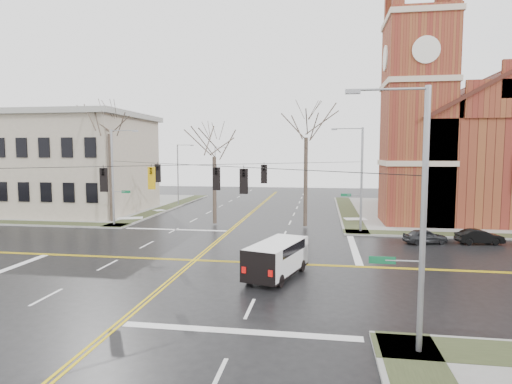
# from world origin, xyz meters

# --- Properties ---
(ground) EXTENTS (120.00, 120.00, 0.00)m
(ground) POSITION_xyz_m (0.00, 0.00, 0.00)
(ground) COLOR black
(ground) RESTS_ON ground
(sidewalks) EXTENTS (80.00, 80.00, 0.17)m
(sidewalks) POSITION_xyz_m (0.00, 0.00, 0.08)
(sidewalks) COLOR gray
(sidewalks) RESTS_ON ground
(road_markings) EXTENTS (100.00, 100.00, 0.01)m
(road_markings) POSITION_xyz_m (0.00, 0.00, 0.01)
(road_markings) COLOR gold
(road_markings) RESTS_ON ground
(church) EXTENTS (24.28, 27.48, 27.50)m
(church) POSITION_xyz_m (24.76, 24.78, 8.43)
(church) COLOR maroon
(church) RESTS_ON ground
(civic_building_a) EXTENTS (18.00, 14.00, 11.00)m
(civic_building_a) POSITION_xyz_m (-22.00, 20.00, 5.50)
(civic_building_a) COLOR #9E927D
(civic_building_a) RESTS_ON ground
(signal_pole_ne) EXTENTS (2.75, 0.22, 9.00)m
(signal_pole_ne) POSITION_xyz_m (11.32, 11.50, 4.95)
(signal_pole_ne) COLOR gray
(signal_pole_ne) RESTS_ON ground
(signal_pole_nw) EXTENTS (2.75, 0.22, 9.00)m
(signal_pole_nw) POSITION_xyz_m (-11.32, 11.50, 4.95)
(signal_pole_nw) COLOR gray
(signal_pole_nw) RESTS_ON ground
(signal_pole_se) EXTENTS (2.75, 0.22, 9.00)m
(signal_pole_se) POSITION_xyz_m (11.32, -11.50, 4.95)
(signal_pole_se) COLOR gray
(signal_pole_se) RESTS_ON ground
(span_wires) EXTENTS (23.02, 23.02, 0.03)m
(span_wires) POSITION_xyz_m (0.00, 0.00, 6.20)
(span_wires) COLOR black
(span_wires) RESTS_ON ground
(traffic_signals) EXTENTS (8.21, 8.26, 1.30)m
(traffic_signals) POSITION_xyz_m (-0.00, -0.67, 5.45)
(traffic_signals) COLOR black
(traffic_signals) RESTS_ON ground
(streetlight_north_a) EXTENTS (2.30, 0.20, 8.00)m
(streetlight_north_a) POSITION_xyz_m (-10.65, 28.00, 4.47)
(streetlight_north_a) COLOR gray
(streetlight_north_a) RESTS_ON ground
(streetlight_north_b) EXTENTS (2.30, 0.20, 8.00)m
(streetlight_north_b) POSITION_xyz_m (-10.65, 48.00, 4.47)
(streetlight_north_b) COLOR gray
(streetlight_north_b) RESTS_ON ground
(cargo_van) EXTENTS (3.41, 5.49, 1.96)m
(cargo_van) POSITION_xyz_m (5.73, -2.71, 1.16)
(cargo_van) COLOR white
(cargo_van) RESTS_ON ground
(parked_car_a) EXTENTS (3.53, 2.17, 1.12)m
(parked_car_a) POSITION_xyz_m (16.03, 7.71, 0.56)
(parked_car_a) COLOR #222325
(parked_car_a) RESTS_ON ground
(parked_car_b) EXTENTS (3.57, 1.70, 1.13)m
(parked_car_b) POSITION_xyz_m (20.10, 8.17, 0.56)
(parked_car_b) COLOR black
(parked_car_b) RESTS_ON ground
(tree_nw_far) EXTENTS (4.00, 4.00, 13.02)m
(tree_nw_far) POSITION_xyz_m (-12.59, 13.25, 9.40)
(tree_nw_far) COLOR #3A2E25
(tree_nw_far) RESTS_ON ground
(tree_nw_near) EXTENTS (4.00, 4.00, 9.67)m
(tree_nw_near) POSITION_xyz_m (-2.12, 13.59, 7.02)
(tree_nw_near) COLOR #3A2E25
(tree_nw_near) RESTS_ON ground
(tree_ne) EXTENTS (4.00, 4.00, 12.33)m
(tree_ne) POSITION_xyz_m (6.61, 13.37, 8.91)
(tree_ne) COLOR #3A2E25
(tree_ne) RESTS_ON ground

